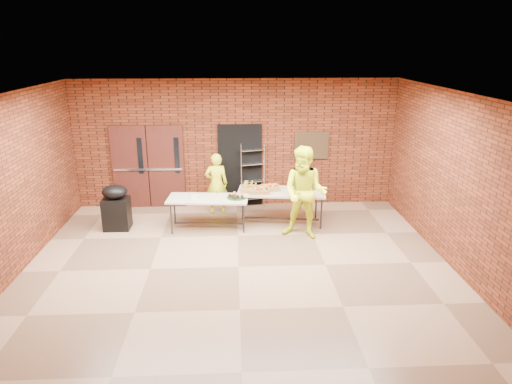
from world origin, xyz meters
TOP-DOWN VIEW (x-y plane):
  - room at (0.00, 0.00)m, footprint 8.08×7.08m
  - double_doors at (-2.20, 3.44)m, footprint 1.78×0.12m
  - dark_doorway at (0.10, 3.46)m, footprint 1.10×0.06m
  - bronze_plaque at (1.90, 3.45)m, footprint 0.85×0.04m
  - wire_rack at (0.41, 3.32)m, footprint 0.62×0.34m
  - table_left at (-0.65, 1.91)m, footprint 1.83×0.89m
  - table_right at (1.01, 2.08)m, footprint 2.06×1.07m
  - basket_bananas at (0.30, 2.06)m, footprint 0.42×0.33m
  - basket_oranges at (0.76, 2.16)m, footprint 0.41×0.32m
  - basket_apples at (0.50, 1.95)m, footprint 0.45×0.35m
  - muffin_tray at (-0.01, 1.88)m, footprint 0.43×0.43m
  - napkin_box at (-0.93, 1.92)m, footprint 0.17×0.11m
  - coffee_dispenser at (1.67, 2.25)m, footprint 0.35×0.31m
  - cup_stack_front at (1.39, 1.93)m, footprint 0.08×0.08m
  - cup_stack_mid at (1.45, 1.94)m, footprint 0.08×0.08m
  - cup_stack_back at (1.24, 2.15)m, footprint 0.08×0.08m
  - covered_grill at (-2.71, 2.00)m, footprint 0.57×0.48m
  - volunteer_woman at (-0.49, 2.88)m, footprint 0.57×0.39m
  - volunteer_man at (1.43, 1.34)m, footprint 1.18×1.07m

SIDE VIEW (x-z plane):
  - covered_grill at x=-2.71m, z-range 0.00..1.03m
  - table_left at x=-0.65m, z-range 0.30..1.04m
  - table_right at x=1.01m, z-range 0.34..1.15m
  - volunteer_woman at x=-0.49m, z-range 0.00..1.51m
  - napkin_box at x=-0.93m, z-range 0.73..0.79m
  - muffin_tray at x=-0.01m, z-range 0.73..0.83m
  - wire_rack at x=0.41m, z-range 0.00..1.62m
  - basket_oranges at x=0.76m, z-range 0.80..0.93m
  - basket_bananas at x=0.30m, z-range 0.80..0.93m
  - basket_apples at x=0.50m, z-range 0.80..0.94m
  - cup_stack_mid at x=1.45m, z-range 0.81..1.04m
  - cup_stack_back at x=1.24m, z-range 0.81..1.05m
  - cup_stack_front at x=1.39m, z-range 0.81..1.05m
  - volunteer_man at x=1.43m, z-range 0.00..2.00m
  - coffee_dispenser at x=1.67m, z-range 0.81..1.26m
  - dark_doorway at x=0.10m, z-range 0.00..2.10m
  - double_doors at x=-2.20m, z-range 0.00..2.10m
  - bronze_plaque at x=1.90m, z-range 1.20..1.90m
  - room at x=0.00m, z-range -0.04..3.24m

